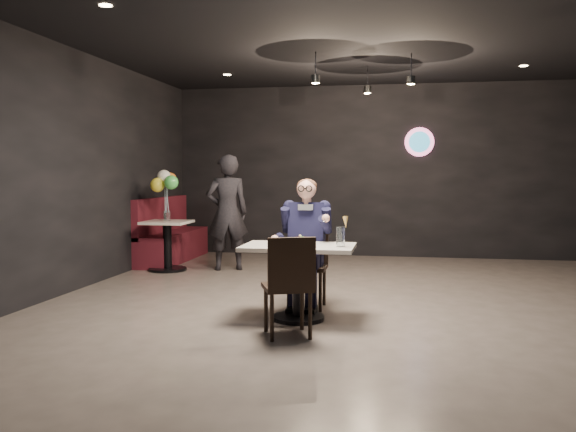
% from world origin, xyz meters
% --- Properties ---
extents(floor, '(9.00, 9.00, 0.00)m').
position_xyz_m(floor, '(0.00, 0.00, 0.00)').
color(floor, slate).
rests_on(floor, ground).
extents(wall_sign, '(0.50, 0.06, 0.50)m').
position_xyz_m(wall_sign, '(0.80, 4.47, 2.00)').
color(wall_sign, pink).
rests_on(wall_sign, floor).
extents(pendant_lights, '(1.40, 1.20, 0.36)m').
position_xyz_m(pendant_lights, '(0.00, 2.00, 2.88)').
color(pendant_lights, black).
rests_on(pendant_lights, floor).
extents(main_table, '(1.10, 0.70, 0.75)m').
position_xyz_m(main_table, '(-0.51, -0.38, 0.38)').
color(main_table, white).
rests_on(main_table, floor).
extents(chair_far, '(0.42, 0.46, 0.92)m').
position_xyz_m(chair_far, '(-0.51, 0.17, 0.46)').
color(chair_far, black).
rests_on(chair_far, floor).
extents(chair_near, '(0.56, 0.58, 0.92)m').
position_xyz_m(chair_near, '(-0.51, -0.99, 0.46)').
color(chair_near, black).
rests_on(chair_near, floor).
extents(seated_man, '(0.60, 0.80, 1.44)m').
position_xyz_m(seated_man, '(-0.51, 0.17, 0.72)').
color(seated_man, black).
rests_on(seated_man, floor).
extents(dessert_plate, '(0.21, 0.21, 0.01)m').
position_xyz_m(dessert_plate, '(-0.49, -0.48, 0.76)').
color(dessert_plate, white).
rests_on(dessert_plate, main_table).
extents(cake_slice, '(0.13, 0.12, 0.08)m').
position_xyz_m(cake_slice, '(-0.46, -0.49, 0.80)').
color(cake_slice, black).
rests_on(cake_slice, dessert_plate).
extents(mint_leaf, '(0.06, 0.04, 0.01)m').
position_xyz_m(mint_leaf, '(-0.46, -0.47, 0.84)').
color(mint_leaf, green).
rests_on(mint_leaf, cake_slice).
extents(sundae_glass, '(0.09, 0.09, 0.19)m').
position_xyz_m(sundae_glass, '(-0.09, -0.43, 0.85)').
color(sundae_glass, silver).
rests_on(sundae_glass, main_table).
extents(wafer_cone, '(0.07, 0.07, 0.11)m').
position_xyz_m(wafer_cone, '(-0.03, -0.45, 0.99)').
color(wafer_cone, tan).
rests_on(wafer_cone, sundae_glass).
extents(booth_bench, '(0.53, 2.12, 1.06)m').
position_xyz_m(booth_bench, '(-3.25, 3.31, 0.53)').
color(booth_bench, '#4D1019').
rests_on(booth_bench, floor).
extents(side_table, '(0.65, 0.65, 0.82)m').
position_xyz_m(side_table, '(-2.95, 2.31, 0.41)').
color(side_table, white).
rests_on(side_table, floor).
extents(balloon_vase, '(0.10, 0.10, 0.15)m').
position_xyz_m(balloon_vase, '(-2.95, 2.31, 0.83)').
color(balloon_vase, silver).
rests_on(balloon_vase, side_table).
extents(balloon_bunch, '(0.39, 0.39, 0.64)m').
position_xyz_m(balloon_bunch, '(-2.95, 2.31, 1.22)').
color(balloon_bunch, yellow).
rests_on(balloon_bunch, balloon_vase).
extents(passerby, '(0.75, 0.63, 1.74)m').
position_xyz_m(passerby, '(-2.08, 2.54, 0.87)').
color(passerby, black).
rests_on(passerby, floor).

